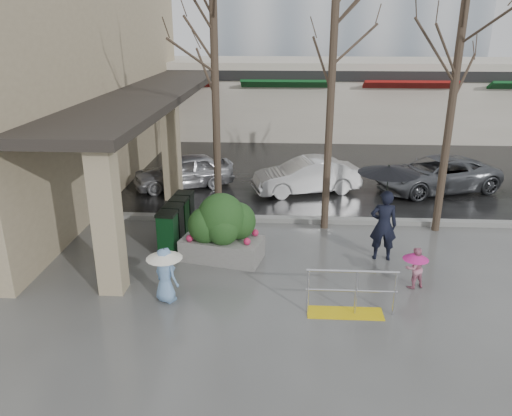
# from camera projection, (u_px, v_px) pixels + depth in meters

# --- Properties ---
(ground) EXTENTS (120.00, 120.00, 0.00)m
(ground) POSITION_uv_depth(u_px,v_px,m) (284.00, 284.00, 11.77)
(ground) COLOR #51514F
(ground) RESTS_ON ground
(street_asphalt) EXTENTS (120.00, 36.00, 0.01)m
(street_asphalt) POSITION_uv_depth(u_px,v_px,m) (286.00, 119.00, 32.39)
(street_asphalt) COLOR black
(street_asphalt) RESTS_ON ground
(curb) EXTENTS (120.00, 0.30, 0.15)m
(curb) POSITION_uv_depth(u_px,v_px,m) (285.00, 219.00, 15.49)
(curb) COLOR gray
(curb) RESTS_ON ground
(near_building) EXTENTS (6.00, 18.00, 8.00)m
(near_building) POSITION_uv_depth(u_px,v_px,m) (43.00, 76.00, 18.38)
(near_building) COLOR tan
(near_building) RESTS_ON ground
(canopy_slab) EXTENTS (2.80, 18.00, 0.25)m
(canopy_slab) POSITION_uv_depth(u_px,v_px,m) (156.00, 87.00, 18.28)
(canopy_slab) COLOR #2D2823
(canopy_slab) RESTS_ON pillar_front
(pillar_front) EXTENTS (0.55, 0.55, 3.50)m
(pillar_front) POSITION_uv_depth(u_px,v_px,m) (107.00, 219.00, 10.91)
(pillar_front) COLOR tan
(pillar_front) RESTS_ON ground
(pillar_back) EXTENTS (0.55, 0.55, 3.50)m
(pillar_back) POSITION_uv_depth(u_px,v_px,m) (171.00, 150.00, 17.00)
(pillar_back) COLOR tan
(pillar_back) RESTS_ON ground
(storefront_row) EXTENTS (34.00, 6.74, 4.00)m
(storefront_row) POSITION_uv_depth(u_px,v_px,m) (322.00, 97.00, 27.81)
(storefront_row) COLOR beige
(storefront_row) RESTS_ON ground
(handrail) EXTENTS (1.90, 0.50, 1.03)m
(handrail) POSITION_uv_depth(u_px,v_px,m) (349.00, 298.00, 10.44)
(handrail) COLOR yellow
(handrail) RESTS_ON ground
(tree_west) EXTENTS (3.20, 3.20, 6.80)m
(tree_west) POSITION_uv_depth(u_px,v_px,m) (214.00, 51.00, 13.50)
(tree_west) COLOR #382B21
(tree_west) RESTS_ON ground
(tree_midwest) EXTENTS (3.20, 3.20, 7.00)m
(tree_midwest) POSITION_uv_depth(u_px,v_px,m) (333.00, 46.00, 13.28)
(tree_midwest) COLOR #382B21
(tree_midwest) RESTS_ON ground
(tree_mideast) EXTENTS (3.20, 3.20, 6.50)m
(tree_mideast) POSITION_uv_depth(u_px,v_px,m) (458.00, 61.00, 13.23)
(tree_mideast) COLOR #382B21
(tree_mideast) RESTS_ON ground
(woman) EXTENTS (1.52, 1.52, 2.55)m
(woman) POSITION_uv_depth(u_px,v_px,m) (386.00, 203.00, 12.53)
(woman) COLOR black
(woman) RESTS_ON ground
(child_pink) EXTENTS (0.59, 0.59, 0.99)m
(child_pink) POSITION_uv_depth(u_px,v_px,m) (415.00, 265.00, 11.45)
(child_pink) COLOR pink
(child_pink) RESTS_ON ground
(child_blue) EXTENTS (0.79, 0.79, 1.26)m
(child_blue) POSITION_uv_depth(u_px,v_px,m) (165.00, 270.00, 10.82)
(child_blue) COLOR #759FD0
(child_blue) RESTS_ON ground
(planter) EXTENTS (2.22, 1.45, 1.79)m
(planter) POSITION_uv_depth(u_px,v_px,m) (222.00, 228.00, 12.78)
(planter) COLOR gray
(planter) RESTS_ON ground
(news_boxes) EXTENTS (0.66, 2.19, 1.21)m
(news_boxes) POSITION_uv_depth(u_px,v_px,m) (177.00, 222.00, 13.86)
(news_boxes) COLOR #0C3617
(news_boxes) RESTS_ON ground
(car_a) EXTENTS (3.99, 2.79, 1.26)m
(car_a) POSITION_uv_depth(u_px,v_px,m) (183.00, 171.00, 18.61)
(car_a) COLOR #AEAEB3
(car_a) RESTS_ON ground
(car_b) EXTENTS (4.05, 2.36, 1.26)m
(car_b) POSITION_uv_depth(u_px,v_px,m) (306.00, 176.00, 18.03)
(car_b) COLOR silver
(car_b) RESTS_ON ground
(car_c) EXTENTS (4.96, 3.40, 1.26)m
(car_c) POSITION_uv_depth(u_px,v_px,m) (436.00, 174.00, 18.22)
(car_c) COLOR #595C61
(car_c) RESTS_ON ground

